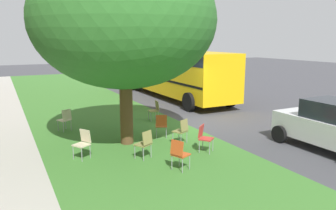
{
  "coord_description": "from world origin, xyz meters",
  "views": [
    {
      "loc": [
        -11.8,
        7.1,
        3.54
      ],
      "look_at": [
        -1.72,
        1.93,
        1.29
      ],
      "focal_mm": 35.2,
      "sensor_mm": 36.0,
      "label": 1
    }
  ],
  "objects_px": {
    "chair_4": "(204,136)",
    "street_tree": "(124,21)",
    "chair_0": "(83,142)",
    "chair_1": "(161,124)",
    "school_bus": "(174,69)",
    "chair_6": "(155,109)",
    "parked_car": "(334,126)",
    "chair_7": "(145,142)",
    "chair_3": "(65,118)",
    "chair_2": "(179,152)",
    "chair_5": "(182,129)"
  },
  "relations": [
    {
      "from": "chair_4",
      "to": "street_tree",
      "type": "bearing_deg",
      "value": 43.78
    },
    {
      "from": "chair_0",
      "to": "chair_4",
      "type": "bearing_deg",
      "value": -108.21
    },
    {
      "from": "chair_1",
      "to": "school_bus",
      "type": "height_order",
      "value": "school_bus"
    },
    {
      "from": "street_tree",
      "to": "chair_1",
      "type": "relative_size",
      "value": 7.24
    },
    {
      "from": "street_tree",
      "to": "school_bus",
      "type": "height_order",
      "value": "street_tree"
    },
    {
      "from": "chair_4",
      "to": "chair_6",
      "type": "bearing_deg",
      "value": -4.68
    },
    {
      "from": "chair_6",
      "to": "parked_car",
      "type": "bearing_deg",
      "value": -151.9
    },
    {
      "from": "chair_0",
      "to": "chair_7",
      "type": "xyz_separation_m",
      "value": [
        -0.9,
        -1.64,
        0.0
      ]
    },
    {
      "from": "chair_3",
      "to": "chair_7",
      "type": "bearing_deg",
      "value": -159.9
    },
    {
      "from": "chair_2",
      "to": "chair_6",
      "type": "relative_size",
      "value": 1.0
    },
    {
      "from": "chair_5",
      "to": "parked_car",
      "type": "xyz_separation_m",
      "value": [
        -2.84,
        -4.01,
        0.32
      ]
    },
    {
      "from": "chair_4",
      "to": "chair_5",
      "type": "relative_size",
      "value": 1.0
    },
    {
      "from": "school_bus",
      "to": "chair_7",
      "type": "bearing_deg",
      "value": 147.29
    },
    {
      "from": "chair_6",
      "to": "chair_5",
      "type": "bearing_deg",
      "value": 170.05
    },
    {
      "from": "street_tree",
      "to": "chair_4",
      "type": "relative_size",
      "value": 7.24
    },
    {
      "from": "chair_1",
      "to": "chair_7",
      "type": "height_order",
      "value": "same"
    },
    {
      "from": "chair_3",
      "to": "school_bus",
      "type": "relative_size",
      "value": 0.08
    },
    {
      "from": "chair_1",
      "to": "chair_3",
      "type": "height_order",
      "value": "same"
    },
    {
      "from": "chair_7",
      "to": "parked_car",
      "type": "height_order",
      "value": "parked_car"
    },
    {
      "from": "chair_1",
      "to": "parked_car",
      "type": "height_order",
      "value": "parked_car"
    },
    {
      "from": "chair_2",
      "to": "chair_0",
      "type": "bearing_deg",
      "value": 44.34
    },
    {
      "from": "parked_car",
      "to": "chair_1",
      "type": "bearing_deg",
      "value": 48.39
    },
    {
      "from": "chair_1",
      "to": "parked_car",
      "type": "distance_m",
      "value": 5.77
    },
    {
      "from": "chair_3",
      "to": "school_bus",
      "type": "distance_m",
      "value": 9.01
    },
    {
      "from": "street_tree",
      "to": "parked_car",
      "type": "bearing_deg",
      "value": -123.83
    },
    {
      "from": "chair_2",
      "to": "chair_3",
      "type": "distance_m",
      "value": 5.9
    },
    {
      "from": "chair_0",
      "to": "chair_3",
      "type": "xyz_separation_m",
      "value": [
        3.36,
        -0.08,
        0.0
      ]
    },
    {
      "from": "street_tree",
      "to": "chair_3",
      "type": "xyz_separation_m",
      "value": [
        2.57,
        1.61,
        -3.62
      ]
    },
    {
      "from": "chair_5",
      "to": "parked_car",
      "type": "distance_m",
      "value": 4.92
    },
    {
      "from": "chair_3",
      "to": "parked_car",
      "type": "relative_size",
      "value": 0.24
    },
    {
      "from": "chair_5",
      "to": "chair_6",
      "type": "xyz_separation_m",
      "value": [
        3.51,
        -0.62,
        0.0
      ]
    },
    {
      "from": "chair_2",
      "to": "chair_4",
      "type": "relative_size",
      "value": 1.0
    },
    {
      "from": "chair_3",
      "to": "parked_car",
      "type": "xyz_separation_m",
      "value": [
        -6.36,
        -7.26,
        0.32
      ]
    },
    {
      "from": "chair_5",
      "to": "chair_7",
      "type": "relative_size",
      "value": 1.0
    },
    {
      "from": "chair_3",
      "to": "school_bus",
      "type": "bearing_deg",
      "value": -56.59
    },
    {
      "from": "chair_2",
      "to": "chair_6",
      "type": "bearing_deg",
      "value": -18.33
    },
    {
      "from": "chair_2",
      "to": "chair_4",
      "type": "bearing_deg",
      "value": -55.84
    },
    {
      "from": "chair_2",
      "to": "school_bus",
      "type": "distance_m",
      "value": 11.83
    },
    {
      "from": "school_bus",
      "to": "chair_4",
      "type": "bearing_deg",
      "value": 157.33
    },
    {
      "from": "chair_7",
      "to": "parked_car",
      "type": "distance_m",
      "value": 6.09
    },
    {
      "from": "chair_1",
      "to": "chair_4",
      "type": "relative_size",
      "value": 1.0
    },
    {
      "from": "chair_4",
      "to": "school_bus",
      "type": "xyz_separation_m",
      "value": [
        9.46,
        -3.95,
        1.24
      ]
    },
    {
      "from": "chair_1",
      "to": "chair_6",
      "type": "height_order",
      "value": "same"
    },
    {
      "from": "street_tree",
      "to": "school_bus",
      "type": "distance_m",
      "value": 9.79
    },
    {
      "from": "chair_5",
      "to": "school_bus",
      "type": "relative_size",
      "value": 0.08
    },
    {
      "from": "chair_1",
      "to": "parked_car",
      "type": "xyz_separation_m",
      "value": [
        -3.82,
        -4.31,
        0.32
      ]
    },
    {
      "from": "street_tree",
      "to": "chair_7",
      "type": "bearing_deg",
      "value": 178.21
    },
    {
      "from": "chair_4",
      "to": "chair_7",
      "type": "distance_m",
      "value": 1.96
    },
    {
      "from": "chair_4",
      "to": "school_bus",
      "type": "relative_size",
      "value": 0.08
    },
    {
      "from": "street_tree",
      "to": "chair_6",
      "type": "relative_size",
      "value": 7.24
    }
  ]
}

